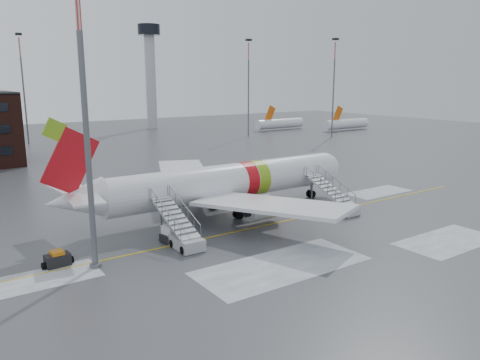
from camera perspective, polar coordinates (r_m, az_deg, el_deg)
ground at (r=48.14m, az=3.10°, el=-5.09°), size 260.00×260.00×0.00m
airliner at (r=49.98m, az=-2.20°, el=-0.39°), size 35.03×32.97×11.18m
airstair_fwd at (r=52.39m, az=11.91°, el=-2.70°), size 2.05×7.70×3.48m
airstair_aft at (r=41.19m, az=-7.03°, el=-6.61°), size 2.05×7.70×3.48m
pushback_tug at (r=42.68m, az=-7.99°, el=-6.50°), size 2.93×2.40×1.55m
baggage_tractor at (r=39.50m, az=-21.36°, el=-9.03°), size 2.43×1.24×1.24m
light_mast_near at (r=35.93m, az=-18.34°, el=7.36°), size 1.20×1.20×22.25m
control_tower at (r=143.76m, az=-10.90°, el=13.68°), size 6.40×6.40×30.00m
light_mast_far_ne at (r=120.83m, az=1.04°, el=11.90°), size 1.20×1.20×24.25m
light_mast_far_n at (r=116.16m, az=-24.95°, el=10.80°), size 1.20×1.20×24.25m
light_mast_far_e at (r=120.59m, az=11.36°, el=11.67°), size 1.20×1.20×24.25m
distant_aircraft at (r=135.99m, az=7.62°, el=5.97°), size 35.00×18.00×8.00m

